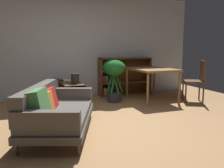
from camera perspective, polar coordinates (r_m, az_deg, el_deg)
name	(u,v)px	position (r m, az deg, el deg)	size (l,w,h in m)	color
ground_plane	(107,128)	(3.75, -1.34, -11.00)	(8.16, 8.16, 0.00)	#A87A4C
back_wall_panel	(73,46)	(6.15, -9.59, 9.40)	(6.80, 0.10, 2.70)	silver
fabric_couch	(54,110)	(3.59, -14.22, -6.25)	(1.39, 1.91, 0.76)	#56351E
media_console	(71,94)	(5.27, -10.19, -2.38)	(0.41, 1.17, 0.53)	#56351E
open_laptop	(65,80)	(5.45, -11.71, 1.05)	(0.48, 0.34, 0.07)	silver
desk_speaker	(75,78)	(4.93, -9.18, 1.38)	(0.18, 0.18, 0.22)	#2D2823
potted_floor_plant	(114,73)	(5.44, 0.50, 2.65)	(0.54, 0.54, 1.01)	#333338
dining_table	(152,72)	(5.72, 9.85, 3.05)	(0.93, 1.24, 0.79)	olive
dining_chair_near	(197,79)	(5.88, 20.38, 1.25)	(0.58, 0.58, 0.99)	#56351E
bookshelf	(120,76)	(6.37, 2.13, 1.91)	(1.50, 0.32, 1.03)	brown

